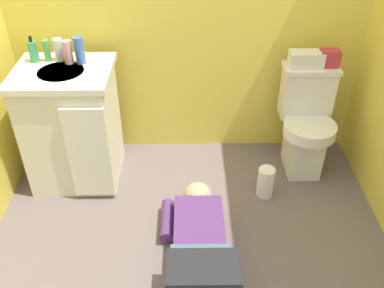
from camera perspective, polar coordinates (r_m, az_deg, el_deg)
The scene contains 13 objects.
ground_plane at distance 2.62m, azimuth -0.36°, elevation -13.34°, with size 2.88×3.02×0.04m, color #685B5B.
toilet at distance 3.04m, azimuth 15.00°, elevation 2.79°, with size 0.36×0.46×0.75m.
vanity_cabinet at distance 2.92m, azimuth -15.71°, elevation 2.39°, with size 0.60×0.53×0.82m.
faucet at distance 2.84m, azimuth -16.63°, elevation 11.66°, with size 0.02×0.02×0.10m, color silver.
person_plumber at distance 2.33m, azimuth 0.96°, elevation -14.18°, with size 0.39×1.06×0.52m.
tissue_box at distance 2.90m, azimuth 15.04°, elevation 10.95°, with size 0.22×0.11×0.10m, color silver.
toiletry_bag at distance 2.94m, azimuth 17.92°, elevation 10.89°, with size 0.12×0.09×0.11m, color #B22D3F.
soap_dispenser at distance 2.87m, azimuth -20.51°, elevation 11.55°, with size 0.06×0.06×0.17m.
bottle_green at distance 2.85m, azimuth -18.88°, elevation 11.75°, with size 0.04×0.04×0.14m, color #4EA553.
bottle_clear at distance 2.83m, azimuth -17.43°, elevation 11.96°, with size 0.06×0.06×0.14m, color silver.
bottle_pink at distance 2.78m, azimuth -16.32°, elevation 11.74°, with size 0.06×0.06×0.15m, color pink.
bottle_blue at distance 2.75m, azimuth -14.85°, elevation 12.03°, with size 0.06×0.06×0.17m, color #3C60BB.
paper_towel_roll at distance 2.87m, azimuth 9.84°, elevation -5.04°, with size 0.11×0.11×0.22m, color white.
Camera 1 is at (-0.01, -1.71, 1.96)m, focal length 39.80 mm.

